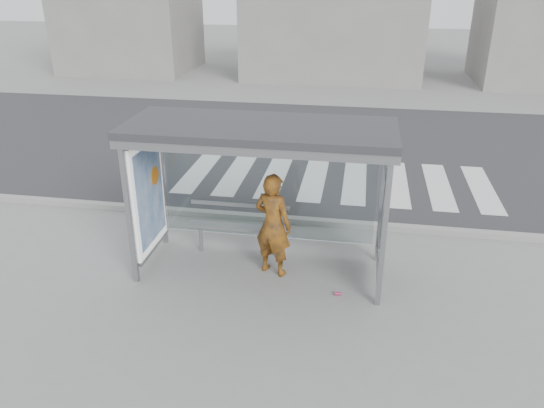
{
  "coord_description": "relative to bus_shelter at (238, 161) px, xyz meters",
  "views": [
    {
      "loc": [
        1.54,
        -7.83,
        4.88
      ],
      "look_at": [
        0.16,
        0.2,
        1.19
      ],
      "focal_mm": 35.0,
      "sensor_mm": 36.0,
      "label": 1
    }
  ],
  "objects": [
    {
      "name": "building_center",
      "position": [
        0.37,
        17.94,
        0.52
      ],
      "size": [
        8.0,
        5.0,
        5.0
      ],
      "primitive_type": "cube",
      "color": "slate",
      "rests_on": "ground"
    },
    {
      "name": "building_left",
      "position": [
        -9.63,
        17.94,
        1.02
      ],
      "size": [
        6.0,
        5.0,
        6.0
      ],
      "primitive_type": "cube",
      "color": "slate",
      "rests_on": "ground"
    },
    {
      "name": "soda_can",
      "position": [
        1.75,
        -0.62,
        -1.95
      ],
      "size": [
        0.11,
        0.06,
        0.06
      ],
      "primitive_type": "cylinder",
      "rotation": [
        0.0,
        1.57,
        0.01
      ],
      "color": "#E0427D",
      "rests_on": "ground"
    },
    {
      "name": "bench",
      "position": [
        -0.14,
        0.44,
        -1.42
      ],
      "size": [
        1.83,
        0.32,
        0.95
      ],
      "color": "gray",
      "rests_on": "ground"
    },
    {
      "name": "crosswalk",
      "position": [
        1.37,
        4.44,
        -1.98
      ],
      "size": [
        7.55,
        3.0,
        0.0
      ],
      "color": "silver",
      "rests_on": "ground"
    },
    {
      "name": "bus_shelter",
      "position": [
        0.0,
        0.0,
        0.0
      ],
      "size": [
        4.25,
        1.65,
        2.62
      ],
      "color": "gray",
      "rests_on": "ground"
    },
    {
      "name": "road",
      "position": [
        0.37,
        6.94,
        -1.98
      ],
      "size": [
        30.0,
        10.0,
        0.01
      ],
      "primitive_type": "cube",
      "color": "#2C2C2F",
      "rests_on": "ground"
    },
    {
      "name": "curb",
      "position": [
        0.37,
        1.89,
        -1.92
      ],
      "size": [
        30.0,
        0.18,
        0.12
      ],
      "primitive_type": "cube",
      "color": "gray",
      "rests_on": "ground"
    },
    {
      "name": "person",
      "position": [
        0.59,
        -0.09,
        -1.07
      ],
      "size": [
        0.77,
        0.64,
        1.83
      ],
      "primitive_type": "imported",
      "rotation": [
        0.0,
        0.0,
        2.8
      ],
      "color": "#D84E14",
      "rests_on": "ground"
    },
    {
      "name": "ground",
      "position": [
        0.37,
        -0.06,
        -1.98
      ],
      "size": [
        80.0,
        80.0,
        0.0
      ],
      "primitive_type": "plane",
      "color": "gray",
      "rests_on": "ground"
    }
  ]
}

